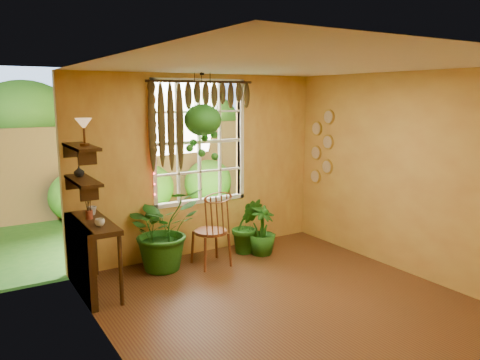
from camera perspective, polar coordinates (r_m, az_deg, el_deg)
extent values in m
plane|color=#583619|center=(5.60, 6.22, -15.03)|extent=(4.50, 4.50, 0.00)
plane|color=silver|center=(5.07, 6.83, 13.75)|extent=(4.50, 4.50, 0.00)
plane|color=gold|center=(7.05, -4.85, 1.78)|extent=(4.00, 0.00, 4.00)
plane|color=gold|center=(4.26, -15.24, -4.17)|extent=(0.00, 4.50, 4.50)
plane|color=gold|center=(6.58, 20.36, 0.56)|extent=(0.00, 4.50, 4.50)
cube|color=white|center=(7.03, -5.01, 4.63)|extent=(1.52, 0.10, 1.86)
cube|color=white|center=(7.06, -5.12, 4.65)|extent=(1.38, 0.01, 1.78)
cylinder|color=#37230F|center=(6.90, -4.70, 11.85)|extent=(1.70, 0.04, 0.04)
cube|color=#37230F|center=(5.93, -17.61, -5.04)|extent=(0.40, 1.20, 0.06)
cube|color=#37230F|center=(6.02, -18.88, -9.07)|extent=(0.08, 1.18, 0.90)
cylinder|color=#37230F|center=(5.59, -14.33, -10.53)|extent=(0.05, 0.05, 0.86)
cylinder|color=#37230F|center=(6.60, -17.24, -7.44)|extent=(0.05, 0.05, 0.86)
cube|color=#37230F|center=(5.80, -18.61, -0.06)|extent=(0.25, 0.90, 0.04)
cube|color=#37230F|center=(5.74, -18.84, 3.87)|extent=(0.25, 0.90, 0.04)
cube|color=#1D5317|center=(11.90, -15.71, -1.79)|extent=(14.00, 10.00, 0.04)
cube|color=brown|center=(10.04, -13.10, 1.49)|extent=(12.00, 0.10, 1.80)
plane|color=#8BABE9|center=(13.42, -18.19, 6.19)|extent=(12.00, 0.00, 12.00)
cylinder|color=brown|center=(6.66, -3.58, -6.30)|extent=(0.47, 0.47, 0.04)
torus|color=brown|center=(6.36, -2.77, -2.15)|extent=(0.44, 0.04, 0.44)
imported|color=#1D4A13|center=(6.56, -9.38, -5.92)|extent=(1.23, 1.13, 1.14)
imported|color=#1D4A13|center=(7.16, 0.87, -5.58)|extent=(0.59, 0.54, 0.86)
imported|color=#1D4A13|center=(7.12, 2.67, -6.07)|extent=(0.56, 0.56, 0.77)
ellipsoid|color=black|center=(6.67, -4.57, 6.63)|extent=(0.31, 0.31, 0.19)
ellipsoid|color=#1D4A13|center=(6.67, -4.57, 7.30)|extent=(0.53, 0.53, 0.45)
imported|color=silver|center=(5.64, -16.73, -4.98)|extent=(0.13, 0.13, 0.09)
imported|color=beige|center=(6.20, -17.59, -3.59)|extent=(0.13, 0.13, 0.11)
cylinder|color=brown|center=(6.00, -17.90, -4.05)|extent=(0.08, 0.08, 0.10)
imported|color=#B2AD99|center=(5.97, -19.03, 1.00)|extent=(0.15, 0.15, 0.13)
cylinder|color=#522D17|center=(5.61, -18.40, 4.10)|extent=(0.11, 0.11, 0.03)
cylinder|color=#522D17|center=(5.61, -18.45, 5.12)|extent=(0.03, 0.03, 0.19)
cone|color=slate|center=(5.60, -18.53, 6.52)|extent=(0.19, 0.19, 0.13)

